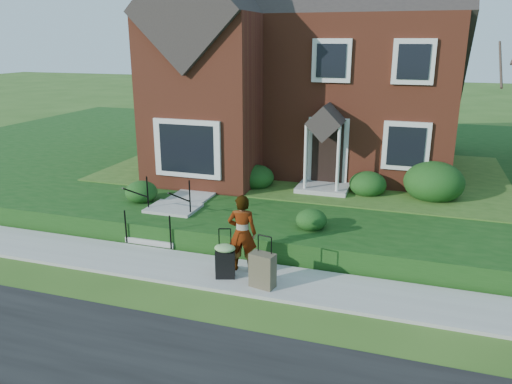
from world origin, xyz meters
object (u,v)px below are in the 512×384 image
at_px(suitcase_black, 225,259).
at_px(suitcase_olive, 263,270).
at_px(front_steps, 166,219).
at_px(woman, 242,233).

relative_size(suitcase_black, suitcase_olive, 1.00).
bearing_deg(front_steps, suitcase_olive, -32.42).
distance_m(woman, suitcase_black, 0.71).
relative_size(front_steps, woman, 1.11).
height_order(front_steps, woman, woman).
distance_m(suitcase_black, suitcase_olive, 0.94).
relative_size(front_steps, suitcase_olive, 1.74).
xyz_separation_m(woman, suitcase_black, (-0.23, -0.49, -0.46)).
height_order(woman, suitcase_black, woman).
bearing_deg(suitcase_black, front_steps, 123.02).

